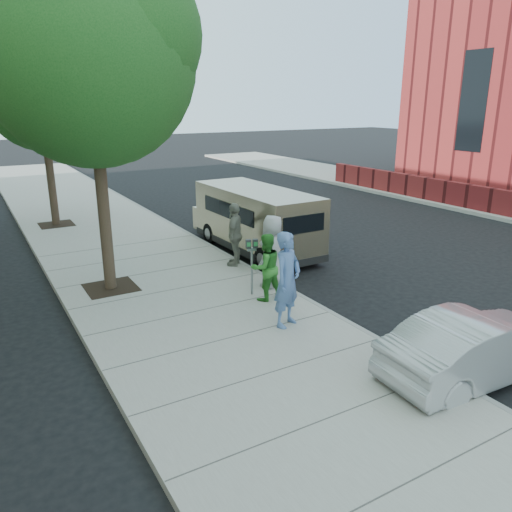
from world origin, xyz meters
name	(u,v)px	position (x,y,z in m)	size (l,w,h in m)	color
ground	(240,308)	(0.00, 0.00, 0.00)	(120.00, 120.00, 0.00)	black
sidewalk	(200,314)	(-1.00, 0.00, 0.07)	(5.00, 60.00, 0.15)	gray
curb_face	(291,293)	(1.44, 0.00, 0.07)	(0.12, 60.00, 0.16)	gray
tree_near	(91,52)	(-2.25, 2.40, 5.55)	(4.62, 4.60, 7.53)	black
tree_far	(41,90)	(-2.25, 10.00, 4.88)	(3.92, 3.80, 6.49)	black
parking_meter	(252,255)	(0.48, 0.27, 1.13)	(0.29, 0.17, 1.35)	gray
van	(255,218)	(2.60, 3.76, 1.05)	(1.90, 5.38, 1.98)	tan
sedan	(477,347)	(2.00, -4.69, 0.59)	(1.26, 3.60, 1.19)	#A5A7AC
person_officer	(287,280)	(0.25, -1.56, 1.13)	(0.72, 0.47, 1.96)	#4D6DA5
person_green_shirt	(266,267)	(0.60, -0.17, 0.93)	(0.76, 0.59, 1.56)	#30842B
person_gray_shirt	(273,251)	(1.20, 0.50, 1.04)	(0.87, 0.57, 1.78)	#9C9C9E
person_striped_polo	(235,234)	(1.20, 2.44, 1.03)	(1.03, 0.43, 1.76)	gray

